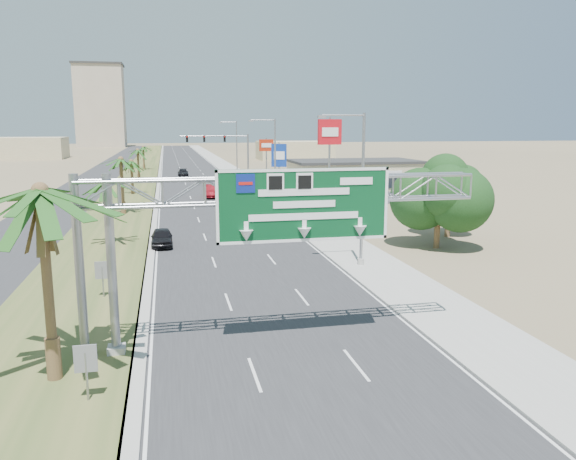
% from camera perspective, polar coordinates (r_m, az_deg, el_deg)
% --- Properties ---
extents(road, '(12.00, 300.00, 0.02)m').
position_cam_1_polar(road, '(122.94, -9.95, 6.10)').
color(road, '#28282B').
rests_on(road, ground).
extents(sidewalk_right, '(4.00, 300.00, 0.10)m').
position_cam_1_polar(sidewalk_right, '(123.57, -5.99, 6.24)').
color(sidewalk_right, '#9E9B93').
rests_on(sidewalk_right, ground).
extents(median_grass, '(7.00, 300.00, 0.12)m').
position_cam_1_polar(median_grass, '(122.94, -14.63, 5.94)').
color(median_grass, '#384C21').
rests_on(median_grass, ground).
extents(opposing_road, '(8.00, 300.00, 0.02)m').
position_cam_1_polar(opposing_road, '(123.43, -17.89, 5.77)').
color(opposing_road, '#28282B').
rests_on(opposing_road, ground).
extents(sign_gantry, '(16.75, 1.24, 7.50)m').
position_cam_1_polar(sign_gantry, '(22.97, -2.40, 2.70)').
color(sign_gantry, gray).
rests_on(sign_gantry, ground).
extents(palm_near, '(5.70, 5.70, 8.35)m').
position_cam_1_polar(palm_near, '(21.05, -23.87, 3.49)').
color(palm_near, brown).
rests_on(palm_near, ground).
extents(palm_row_b, '(3.99, 3.99, 5.95)m').
position_cam_1_polar(palm_row_b, '(44.93, -18.05, 4.54)').
color(palm_row_b, brown).
rests_on(palm_row_b, ground).
extents(palm_row_c, '(3.99, 3.99, 6.75)m').
position_cam_1_polar(palm_row_c, '(60.77, -16.63, 6.78)').
color(palm_row_c, brown).
rests_on(palm_row_c, ground).
extents(palm_row_d, '(3.99, 3.99, 5.45)m').
position_cam_1_polar(palm_row_d, '(78.77, -15.63, 6.68)').
color(palm_row_d, brown).
rests_on(palm_row_d, ground).
extents(palm_row_e, '(3.99, 3.99, 6.15)m').
position_cam_1_polar(palm_row_e, '(97.69, -15.04, 7.78)').
color(palm_row_e, brown).
rests_on(palm_row_e, ground).
extents(palm_row_f, '(3.99, 3.99, 5.75)m').
position_cam_1_polar(palm_row_f, '(122.66, -14.50, 8.11)').
color(palm_row_f, brown).
rests_on(palm_row_f, ground).
extents(streetlight_near, '(3.27, 0.44, 10.00)m').
position_cam_1_polar(streetlight_near, '(36.88, 7.26, 3.46)').
color(streetlight_near, gray).
rests_on(streetlight_near, ground).
extents(streetlight_mid, '(3.27, 0.44, 10.00)m').
position_cam_1_polar(streetlight_mid, '(65.80, -1.49, 6.62)').
color(streetlight_mid, gray).
rests_on(streetlight_mid, ground).
extents(streetlight_far, '(3.27, 0.44, 10.00)m').
position_cam_1_polar(streetlight_far, '(101.34, -5.33, 7.95)').
color(streetlight_far, gray).
rests_on(streetlight_far, ground).
extents(signal_mast, '(10.28, 0.71, 8.00)m').
position_cam_1_polar(signal_mast, '(85.18, -5.44, 7.57)').
color(signal_mast, gray).
rests_on(signal_mast, ground).
extents(store_building, '(18.00, 10.00, 4.00)m').
position_cam_1_polar(store_building, '(83.30, 6.72, 5.52)').
color(store_building, tan).
rests_on(store_building, ground).
extents(oak_near, '(4.50, 4.50, 6.80)m').
position_cam_1_polar(oak_near, '(43.60, 15.10, 4.04)').
color(oak_near, brown).
rests_on(oak_near, ground).
extents(oak_far, '(3.50, 3.50, 5.60)m').
position_cam_1_polar(oak_far, '(48.59, 16.07, 3.78)').
color(oak_far, brown).
rests_on(oak_far, ground).
extents(median_signback_a, '(0.75, 0.08, 2.08)m').
position_cam_1_polar(median_signback_a, '(20.25, -19.86, -12.57)').
color(median_signback_a, gray).
rests_on(median_signback_a, ground).
extents(median_signback_b, '(0.75, 0.08, 2.08)m').
position_cam_1_polar(median_signback_b, '(31.66, -18.35, -4.15)').
color(median_signback_b, gray).
rests_on(median_signback_b, ground).
extents(tower_distant, '(20.00, 16.00, 35.00)m').
position_cam_1_polar(tower_distant, '(264.02, -18.51, 11.81)').
color(tower_distant, tan).
rests_on(tower_distant, ground).
extents(building_distant_left, '(24.00, 14.00, 6.00)m').
position_cam_1_polar(building_distant_left, '(177.19, -25.52, 7.52)').
color(building_distant_left, tan).
rests_on(building_distant_left, ground).
extents(building_distant_right, '(20.00, 12.00, 5.00)m').
position_cam_1_polar(building_distant_right, '(156.59, 0.68, 8.09)').
color(building_distant_right, tan).
rests_on(building_distant_right, ground).
extents(car_left_lane, '(1.62, 4.01, 1.37)m').
position_cam_1_polar(car_left_lane, '(44.40, -12.70, -0.77)').
color(car_left_lane, black).
rests_on(car_left_lane, ground).
extents(car_mid_lane, '(2.13, 5.14, 1.65)m').
position_cam_1_polar(car_mid_lane, '(73.71, -7.79, 3.93)').
color(car_mid_lane, maroon).
rests_on(car_mid_lane, ground).
extents(car_right_lane, '(2.41, 5.11, 1.41)m').
position_cam_1_polar(car_right_lane, '(70.59, -6.49, 3.57)').
color(car_right_lane, gray).
rests_on(car_right_lane, ground).
extents(car_far, '(1.89, 4.64, 1.35)m').
position_cam_1_polar(car_far, '(105.23, -10.62, 5.72)').
color(car_far, black).
rests_on(car_far, ground).
extents(pole_sign_red_near, '(2.42, 0.64, 10.01)m').
position_cam_1_polar(pole_sign_red_near, '(54.63, 4.25, 9.21)').
color(pole_sign_red_near, gray).
rests_on(pole_sign_red_near, ground).
extents(pole_sign_blue, '(1.99, 0.93, 7.07)m').
position_cam_1_polar(pole_sign_blue, '(74.27, -0.92, 7.40)').
color(pole_sign_blue, gray).
rests_on(pole_sign_blue, ground).
extents(pole_sign_red_far, '(2.21, 0.39, 7.35)m').
position_cam_1_polar(pole_sign_red_far, '(87.37, -2.21, 8.27)').
color(pole_sign_red_far, gray).
rests_on(pole_sign_red_far, ground).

